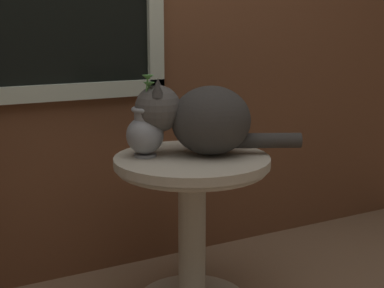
# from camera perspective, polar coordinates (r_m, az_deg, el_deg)

# --- Properties ---
(wicker_side_table) EXTENTS (0.61, 0.61, 0.63)m
(wicker_side_table) POSITION_cam_1_polar(r_m,az_deg,el_deg) (2.20, 0.00, -6.17)
(wicker_side_table) COLOR #B2A893
(wicker_side_table) RESTS_ON ground_plane
(cat) EXTENTS (0.61, 0.38, 0.30)m
(cat) POSITION_cam_1_polar(r_m,az_deg,el_deg) (2.15, 0.99, 2.64)
(cat) COLOR #33302D
(cat) RESTS_ON wicker_side_table
(pewter_vase_with_ivy) EXTENTS (0.14, 0.14, 0.32)m
(pewter_vase_with_ivy) POSITION_cam_1_polar(r_m,az_deg,el_deg) (2.13, -4.85, 1.26)
(pewter_vase_with_ivy) COLOR gray
(pewter_vase_with_ivy) RESTS_ON wicker_side_table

